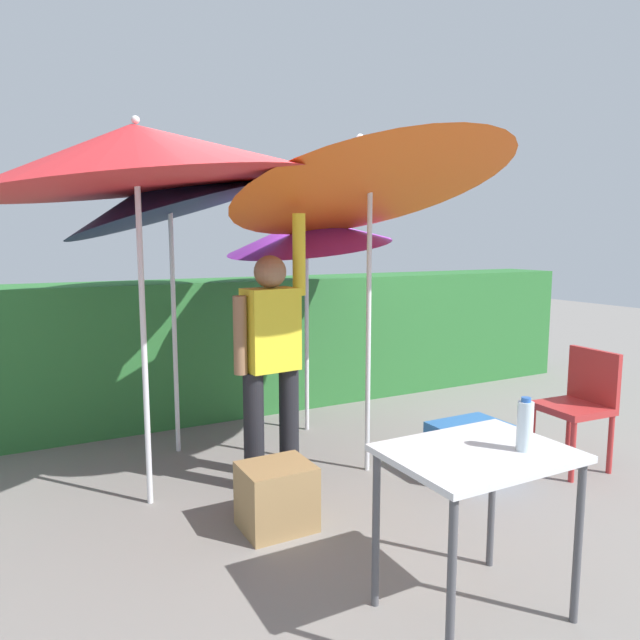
{
  "coord_description": "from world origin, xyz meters",
  "views": [
    {
      "loc": [
        -2.05,
        -3.54,
        1.69
      ],
      "look_at": [
        0.0,
        0.3,
        1.1
      ],
      "focal_mm": 32.58,
      "sensor_mm": 36.0,
      "label": 1
    }
  ],
  "objects_px": {
    "person_vendor": "(271,353)",
    "crate_cardboard": "(277,496)",
    "umbrella_navy": "(365,166)",
    "cooler_box": "(471,449)",
    "bottle_water": "(525,425)",
    "umbrella_orange": "(308,233)",
    "chair_plastic": "(580,401)",
    "umbrella_rainbow": "(136,155)",
    "umbrella_yellow": "(169,193)",
    "folding_table": "(477,471)"
  },
  "relations": [
    {
      "from": "umbrella_rainbow",
      "to": "cooler_box",
      "type": "height_order",
      "value": "umbrella_rainbow"
    },
    {
      "from": "person_vendor",
      "to": "folding_table",
      "type": "bearing_deg",
      "value": -82.17
    },
    {
      "from": "folding_table",
      "to": "umbrella_rainbow",
      "type": "bearing_deg",
      "value": 120.17
    },
    {
      "from": "umbrella_navy",
      "to": "crate_cardboard",
      "type": "bearing_deg",
      "value": -151.84
    },
    {
      "from": "umbrella_rainbow",
      "to": "bottle_water",
      "type": "relative_size",
      "value": 10.46
    },
    {
      "from": "person_vendor",
      "to": "folding_table",
      "type": "xyz_separation_m",
      "value": [
        0.24,
        -1.74,
        -0.25
      ]
    },
    {
      "from": "folding_table",
      "to": "bottle_water",
      "type": "xyz_separation_m",
      "value": [
        0.17,
        -0.1,
        0.21
      ]
    },
    {
      "from": "umbrella_rainbow",
      "to": "chair_plastic",
      "type": "distance_m",
      "value": 3.53
    },
    {
      "from": "umbrella_yellow",
      "to": "bottle_water",
      "type": "xyz_separation_m",
      "value": [
        0.84,
        -2.76,
        -1.16
      ]
    },
    {
      "from": "umbrella_orange",
      "to": "person_vendor",
      "type": "bearing_deg",
      "value": -129.13
    },
    {
      "from": "umbrella_rainbow",
      "to": "chair_plastic",
      "type": "xyz_separation_m",
      "value": [
        2.98,
        -0.87,
        -1.69
      ]
    },
    {
      "from": "umbrella_orange",
      "to": "person_vendor",
      "type": "relative_size",
      "value": 1.08
    },
    {
      "from": "umbrella_yellow",
      "to": "person_vendor",
      "type": "xyz_separation_m",
      "value": [
        0.43,
        -0.92,
        -1.12
      ]
    },
    {
      "from": "cooler_box",
      "to": "person_vendor",
      "type": "bearing_deg",
      "value": 158.86
    },
    {
      "from": "crate_cardboard",
      "to": "bottle_water",
      "type": "height_order",
      "value": "bottle_water"
    },
    {
      "from": "umbrella_orange",
      "to": "umbrella_navy",
      "type": "bearing_deg",
      "value": -94.56
    },
    {
      "from": "umbrella_orange",
      "to": "umbrella_navy",
      "type": "height_order",
      "value": "umbrella_navy"
    },
    {
      "from": "umbrella_rainbow",
      "to": "umbrella_yellow",
      "type": "xyz_separation_m",
      "value": [
        0.39,
        0.84,
        -0.15
      ]
    },
    {
      "from": "umbrella_orange",
      "to": "cooler_box",
      "type": "distance_m",
      "value": 2.23
    },
    {
      "from": "umbrella_navy",
      "to": "umbrella_yellow",
      "type": "bearing_deg",
      "value": 137.03
    },
    {
      "from": "umbrella_orange",
      "to": "umbrella_yellow",
      "type": "bearing_deg",
      "value": -179.51
    },
    {
      "from": "umbrella_yellow",
      "to": "chair_plastic",
      "type": "relative_size",
      "value": 2.79
    },
    {
      "from": "umbrella_orange",
      "to": "chair_plastic",
      "type": "xyz_separation_m",
      "value": [
        1.4,
        -1.72,
        -1.25
      ]
    },
    {
      "from": "umbrella_navy",
      "to": "person_vendor",
      "type": "relative_size",
      "value": 1.45
    },
    {
      "from": "umbrella_orange",
      "to": "chair_plastic",
      "type": "relative_size",
      "value": 2.28
    },
    {
      "from": "person_vendor",
      "to": "crate_cardboard",
      "type": "distance_m",
      "value": 0.97
    },
    {
      "from": "umbrella_yellow",
      "to": "crate_cardboard",
      "type": "xyz_separation_m",
      "value": [
        0.2,
        -1.51,
        -1.86
      ]
    },
    {
      "from": "chair_plastic",
      "to": "crate_cardboard",
      "type": "distance_m",
      "value": 2.41
    },
    {
      "from": "person_vendor",
      "to": "bottle_water",
      "type": "height_order",
      "value": "person_vendor"
    },
    {
      "from": "folding_table",
      "to": "person_vendor",
      "type": "bearing_deg",
      "value": 97.83
    },
    {
      "from": "crate_cardboard",
      "to": "folding_table",
      "type": "relative_size",
      "value": 0.52
    },
    {
      "from": "crate_cardboard",
      "to": "folding_table",
      "type": "height_order",
      "value": "folding_table"
    },
    {
      "from": "person_vendor",
      "to": "cooler_box",
      "type": "height_order",
      "value": "person_vendor"
    },
    {
      "from": "person_vendor",
      "to": "crate_cardboard",
      "type": "bearing_deg",
      "value": -111.12
    },
    {
      "from": "umbrella_navy",
      "to": "cooler_box",
      "type": "xyz_separation_m",
      "value": [
        0.67,
        -0.42,
        -2.02
      ]
    },
    {
      "from": "umbrella_orange",
      "to": "umbrella_yellow",
      "type": "xyz_separation_m",
      "value": [
        -1.19,
        -0.01,
        0.29
      ]
    },
    {
      "from": "umbrella_rainbow",
      "to": "bottle_water",
      "type": "distance_m",
      "value": 2.64
    },
    {
      "from": "person_vendor",
      "to": "chair_plastic",
      "type": "bearing_deg",
      "value": -20.09
    },
    {
      "from": "umbrella_rainbow",
      "to": "folding_table",
      "type": "distance_m",
      "value": 2.6
    },
    {
      "from": "cooler_box",
      "to": "umbrella_orange",
      "type": "bearing_deg",
      "value": 112.09
    },
    {
      "from": "umbrella_yellow",
      "to": "cooler_box",
      "type": "bearing_deg",
      "value": -39.09
    },
    {
      "from": "umbrella_orange",
      "to": "crate_cardboard",
      "type": "relative_size",
      "value": 4.93
    },
    {
      "from": "folding_table",
      "to": "umbrella_orange",
      "type": "bearing_deg",
      "value": 79.02
    },
    {
      "from": "person_vendor",
      "to": "bottle_water",
      "type": "relative_size",
      "value": 7.83
    },
    {
      "from": "umbrella_navy",
      "to": "chair_plastic",
      "type": "relative_size",
      "value": 3.07
    },
    {
      "from": "umbrella_orange",
      "to": "bottle_water",
      "type": "xyz_separation_m",
      "value": [
        -0.34,
        -2.77,
        -0.87
      ]
    },
    {
      "from": "umbrella_rainbow",
      "to": "bottle_water",
      "type": "height_order",
      "value": "umbrella_rainbow"
    },
    {
      "from": "umbrella_orange",
      "to": "umbrella_navy",
      "type": "relative_size",
      "value": 0.74
    },
    {
      "from": "umbrella_orange",
      "to": "cooler_box",
      "type": "height_order",
      "value": "umbrella_orange"
    },
    {
      "from": "folding_table",
      "to": "bottle_water",
      "type": "relative_size",
      "value": 3.33
    }
  ]
}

